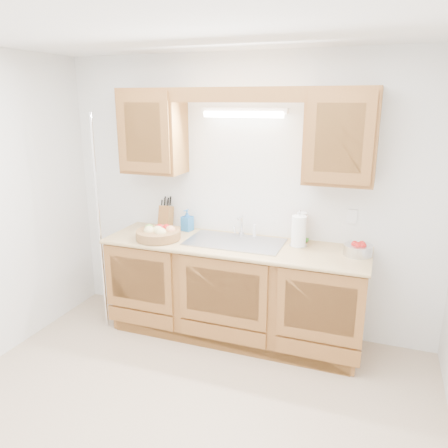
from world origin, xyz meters
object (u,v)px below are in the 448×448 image
at_px(knife_block, 166,216).
at_px(apple_bowl, 358,249).
at_px(fruit_basket, 158,233).
at_px(paper_towel, 299,231).

distance_m(knife_block, apple_bowl, 1.82).
distance_m(fruit_basket, knife_block, 0.38).
xyz_separation_m(paper_towel, apple_bowl, (0.49, -0.06, -0.08)).
bearing_deg(paper_towel, fruit_basket, -168.98).
distance_m(fruit_basket, paper_towel, 1.23).
bearing_deg(fruit_basket, knife_block, 106.95).
bearing_deg(apple_bowl, fruit_basket, -174.07).
bearing_deg(fruit_basket, paper_towel, 11.02).
bearing_deg(fruit_basket, apple_bowl, 5.93).
relative_size(knife_block, paper_towel, 1.00).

